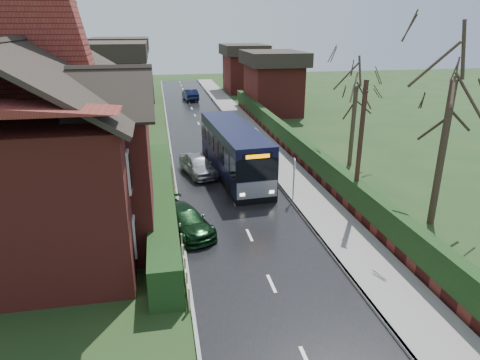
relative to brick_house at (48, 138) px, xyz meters
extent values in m
plane|color=#293F1B|center=(8.73, -4.78, -4.38)|extent=(140.00, 140.00, 0.00)
cube|color=black|center=(8.73, 5.22, -4.37)|extent=(6.00, 100.00, 0.02)
cube|color=slate|center=(12.98, 5.22, -4.31)|extent=(2.50, 100.00, 0.14)
cube|color=gray|center=(11.78, 5.22, -4.31)|extent=(0.12, 100.00, 0.14)
cube|color=gray|center=(5.68, 5.22, -4.33)|extent=(0.12, 100.00, 0.10)
cube|color=black|center=(4.83, 0.22, -3.58)|extent=(1.20, 16.00, 1.60)
cube|color=maroon|center=(14.53, 5.22, -4.08)|extent=(0.30, 50.00, 0.60)
cube|color=black|center=(14.53, 5.22, -3.18)|extent=(0.60, 50.00, 1.20)
cube|color=maroon|center=(-0.27, 0.22, -1.38)|extent=(8.00, 14.00, 6.00)
cube|color=maroon|center=(3.23, -2.78, -1.38)|extent=(2.50, 4.00, 6.00)
cube|color=brown|center=(0.73, 4.22, 4.82)|extent=(0.90, 1.40, 2.20)
cube|color=silver|center=(3.78, -4.78, -2.78)|extent=(0.08, 1.20, 1.60)
cube|color=black|center=(3.81, -4.78, -2.78)|extent=(0.03, 0.95, 1.35)
cube|color=silver|center=(3.78, -4.78, -0.18)|extent=(0.08, 1.20, 1.60)
cube|color=black|center=(3.81, -4.78, -0.18)|extent=(0.03, 0.95, 1.35)
cube|color=silver|center=(3.78, -0.78, -2.78)|extent=(0.08, 1.20, 1.60)
cube|color=black|center=(3.81, -0.78, -2.78)|extent=(0.03, 0.95, 1.35)
cube|color=silver|center=(3.78, -0.78, -0.18)|extent=(0.08, 1.20, 1.60)
cube|color=black|center=(3.81, -0.78, -0.18)|extent=(0.03, 0.95, 1.35)
cube|color=silver|center=(3.78, 3.22, -2.78)|extent=(0.08, 1.20, 1.60)
cube|color=black|center=(3.81, 3.22, -2.78)|extent=(0.03, 0.95, 1.35)
cube|color=silver|center=(3.78, 3.22, -0.18)|extent=(0.08, 1.20, 1.60)
cube|color=black|center=(3.81, 3.22, -0.18)|extent=(0.03, 0.95, 1.35)
cube|color=silver|center=(3.78, 5.72, -2.78)|extent=(0.08, 1.20, 1.60)
cube|color=black|center=(3.81, 5.72, -2.78)|extent=(0.03, 0.95, 1.35)
cube|color=silver|center=(3.78, 5.72, -0.18)|extent=(0.08, 1.20, 1.60)
cube|color=black|center=(3.81, 5.72, -0.18)|extent=(0.03, 0.95, 1.35)
cube|color=black|center=(9.53, 5.84, -3.51)|extent=(3.05, 10.48, 1.07)
cube|color=black|center=(9.53, 5.84, -2.41)|extent=(3.07, 10.48, 1.13)
cube|color=black|center=(9.53, 5.84, -1.54)|extent=(3.05, 10.48, 0.62)
cube|color=black|center=(9.53, 5.84, -4.21)|extent=(3.05, 10.48, 0.33)
cube|color=gray|center=(9.88, 0.73, -3.53)|extent=(2.26, 0.27, 0.94)
cube|color=black|center=(9.89, 0.70, -2.40)|extent=(2.12, 0.22, 1.22)
cube|color=black|center=(9.89, 0.70, -1.65)|extent=(1.65, 0.19, 0.33)
cube|color=#FF8C00|center=(9.89, 0.66, -1.65)|extent=(1.29, 0.13, 0.21)
cube|color=black|center=(9.88, 0.72, -4.17)|extent=(2.31, 0.30, 0.28)
cube|color=#FFF2CC|center=(9.07, 0.62, -3.72)|extent=(0.27, 0.07, 0.17)
cube|color=#FFF2CC|center=(10.71, 0.73, -3.72)|extent=(0.27, 0.07, 0.17)
cylinder|color=black|center=(8.70, 2.47, -3.92)|extent=(0.32, 0.92, 0.90)
cylinder|color=black|center=(10.82, 2.61, -3.92)|extent=(0.32, 0.92, 0.90)
cylinder|color=black|center=(8.25, 9.07, -3.92)|extent=(0.32, 0.92, 0.90)
cylinder|color=black|center=(10.37, 9.22, -3.92)|extent=(0.32, 0.92, 0.90)
imported|color=#BCBDC1|center=(7.23, 6.14, -3.69)|extent=(2.53, 4.27, 1.36)
imported|color=black|center=(5.83, -1.82, -3.78)|extent=(3.07, 4.40, 1.18)
imported|color=#111733|center=(9.05, 35.08, -3.66)|extent=(1.95, 4.45, 1.42)
cylinder|color=slate|center=(11.93, 0.76, -3.13)|extent=(0.07, 0.07, 2.48)
cube|color=white|center=(11.93, 0.76, -2.07)|extent=(0.10, 0.38, 0.28)
cube|color=white|center=(11.93, 0.76, -2.42)|extent=(0.08, 0.34, 0.25)
cylinder|color=black|center=(14.53, -1.35, -0.99)|extent=(0.23, 0.23, 6.78)
cube|color=black|center=(14.53, -1.35, 1.92)|extent=(0.29, 0.86, 0.08)
cylinder|color=#31251D|center=(17.73, -3.17, -0.91)|extent=(0.33, 0.33, 6.93)
cylinder|color=#392E22|center=(17.73, 6.22, -1.67)|extent=(0.29, 0.29, 5.41)
cylinder|color=#362C20|center=(-1.34, 13.22, -0.78)|extent=(0.33, 0.33, 7.19)
camera|label=1|loc=(4.99, -20.06, 4.84)|focal=32.00mm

